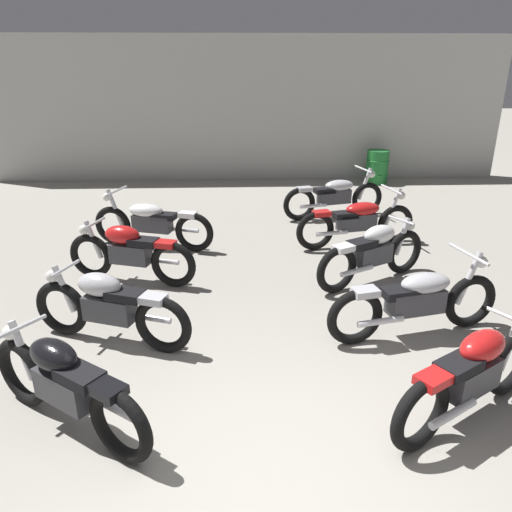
{
  "coord_description": "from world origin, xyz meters",
  "views": [
    {
      "loc": [
        -0.26,
        -2.74,
        3.02
      ],
      "look_at": [
        0.0,
        3.41,
        0.55
      ],
      "focal_mm": 34.61,
      "sensor_mm": 36.0,
      "label": 1
    }
  ],
  "objects_px": {
    "motorcycle_left_row_0": "(65,384)",
    "motorcycle_left_row_2": "(130,252)",
    "motorcycle_right_row_3": "(357,221)",
    "motorcycle_right_row_4": "(335,196)",
    "oil_drum": "(377,167)",
    "motorcycle_right_row_2": "(373,252)",
    "motorcycle_left_row_1": "(109,306)",
    "motorcycle_right_row_1": "(417,300)",
    "motorcycle_left_row_3": "(152,222)",
    "motorcycle_right_row_0": "(472,374)"
  },
  "relations": [
    {
      "from": "motorcycle_right_row_0",
      "to": "motorcycle_right_row_3",
      "type": "height_order",
      "value": "motorcycle_right_row_3"
    },
    {
      "from": "motorcycle_right_row_2",
      "to": "motorcycle_right_row_0",
      "type": "bearing_deg",
      "value": -88.23
    },
    {
      "from": "motorcycle_left_row_1",
      "to": "motorcycle_right_row_3",
      "type": "bearing_deg",
      "value": 40.56
    },
    {
      "from": "motorcycle_right_row_0",
      "to": "motorcycle_right_row_2",
      "type": "relative_size",
      "value": 0.97
    },
    {
      "from": "motorcycle_left_row_2",
      "to": "oil_drum",
      "type": "distance_m",
      "value": 7.86
    },
    {
      "from": "motorcycle_left_row_1",
      "to": "motorcycle_left_row_3",
      "type": "bearing_deg",
      "value": 89.93
    },
    {
      "from": "motorcycle_left_row_1",
      "to": "motorcycle_right_row_1",
      "type": "xyz_separation_m",
      "value": [
        3.49,
        0.02,
        -0.01
      ]
    },
    {
      "from": "motorcycle_left_row_0",
      "to": "motorcycle_left_row_2",
      "type": "height_order",
      "value": "same"
    },
    {
      "from": "motorcycle_left_row_1",
      "to": "motorcycle_right_row_2",
      "type": "bearing_deg",
      "value": 23.94
    },
    {
      "from": "motorcycle_left_row_2",
      "to": "motorcycle_right_row_4",
      "type": "bearing_deg",
      "value": 40.39
    },
    {
      "from": "motorcycle_right_row_0",
      "to": "oil_drum",
      "type": "height_order",
      "value": "motorcycle_right_row_0"
    },
    {
      "from": "motorcycle_right_row_3",
      "to": "oil_drum",
      "type": "bearing_deg",
      "value": 70.77
    },
    {
      "from": "motorcycle_left_row_2",
      "to": "motorcycle_left_row_3",
      "type": "height_order",
      "value": "motorcycle_left_row_3"
    },
    {
      "from": "motorcycle_right_row_0",
      "to": "oil_drum",
      "type": "distance_m",
      "value": 9.14
    },
    {
      "from": "motorcycle_right_row_3",
      "to": "motorcycle_left_row_1",
      "type": "bearing_deg",
      "value": -139.44
    },
    {
      "from": "motorcycle_right_row_4",
      "to": "motorcycle_right_row_2",
      "type": "bearing_deg",
      "value": -91.03
    },
    {
      "from": "motorcycle_right_row_3",
      "to": "motorcycle_right_row_1",
      "type": "bearing_deg",
      "value": -90.25
    },
    {
      "from": "motorcycle_left_row_3",
      "to": "motorcycle_right_row_2",
      "type": "bearing_deg",
      "value": -24.94
    },
    {
      "from": "motorcycle_left_row_2",
      "to": "motorcycle_left_row_3",
      "type": "xyz_separation_m",
      "value": [
        0.09,
        1.41,
        -0.01
      ]
    },
    {
      "from": "motorcycle_right_row_1",
      "to": "motorcycle_left_row_0",
      "type": "bearing_deg",
      "value": -157.91
    },
    {
      "from": "motorcycle_left_row_2",
      "to": "motorcycle_left_row_0",
      "type": "bearing_deg",
      "value": -89.12
    },
    {
      "from": "motorcycle_left_row_1",
      "to": "motorcycle_left_row_2",
      "type": "height_order",
      "value": "same"
    },
    {
      "from": "motorcycle_left_row_0",
      "to": "motorcycle_right_row_3",
      "type": "distance_m",
      "value": 5.65
    },
    {
      "from": "motorcycle_right_row_4",
      "to": "oil_drum",
      "type": "bearing_deg",
      "value": 60.27
    },
    {
      "from": "oil_drum",
      "to": "motorcycle_right_row_2",
      "type": "bearing_deg",
      "value": -105.81
    },
    {
      "from": "motorcycle_right_row_3",
      "to": "motorcycle_right_row_4",
      "type": "xyz_separation_m",
      "value": [
        -0.07,
        1.66,
        0.0
      ]
    },
    {
      "from": "motorcycle_left_row_0",
      "to": "motorcycle_right_row_4",
      "type": "height_order",
      "value": "motorcycle_right_row_4"
    },
    {
      "from": "motorcycle_right_row_3",
      "to": "motorcycle_left_row_0",
      "type": "bearing_deg",
      "value": -128.8
    },
    {
      "from": "motorcycle_left_row_2",
      "to": "motorcycle_right_row_1",
      "type": "height_order",
      "value": "motorcycle_right_row_1"
    },
    {
      "from": "motorcycle_right_row_0",
      "to": "oil_drum",
      "type": "relative_size",
      "value": 2.04
    },
    {
      "from": "motorcycle_right_row_1",
      "to": "motorcycle_left_row_1",
      "type": "bearing_deg",
      "value": -179.64
    },
    {
      "from": "motorcycle_left_row_3",
      "to": "motorcycle_left_row_2",
      "type": "bearing_deg",
      "value": -93.77
    },
    {
      "from": "motorcycle_left_row_2",
      "to": "motorcycle_right_row_4",
      "type": "height_order",
      "value": "motorcycle_right_row_4"
    },
    {
      "from": "motorcycle_right_row_4",
      "to": "motorcycle_right_row_3",
      "type": "bearing_deg",
      "value": -87.69
    },
    {
      "from": "motorcycle_right_row_0",
      "to": "motorcycle_right_row_2",
      "type": "height_order",
      "value": "same"
    },
    {
      "from": "motorcycle_right_row_1",
      "to": "motorcycle_left_row_2",
      "type": "bearing_deg",
      "value": 155.36
    },
    {
      "from": "motorcycle_left_row_1",
      "to": "oil_drum",
      "type": "height_order",
      "value": "motorcycle_left_row_1"
    },
    {
      "from": "motorcycle_left_row_0",
      "to": "motorcycle_right_row_4",
      "type": "relative_size",
      "value": 0.78
    },
    {
      "from": "motorcycle_left_row_2",
      "to": "motorcycle_right_row_2",
      "type": "height_order",
      "value": "same"
    },
    {
      "from": "motorcycle_right_row_0",
      "to": "motorcycle_right_row_2",
      "type": "bearing_deg",
      "value": 91.77
    },
    {
      "from": "motorcycle_left_row_2",
      "to": "motorcycle_right_row_0",
      "type": "height_order",
      "value": "same"
    },
    {
      "from": "motorcycle_right_row_4",
      "to": "motorcycle_right_row_0",
      "type": "bearing_deg",
      "value": -89.68
    },
    {
      "from": "motorcycle_right_row_2",
      "to": "motorcycle_right_row_3",
      "type": "relative_size",
      "value": 0.83
    },
    {
      "from": "motorcycle_left_row_1",
      "to": "motorcycle_right_row_3",
      "type": "distance_m",
      "value": 4.61
    },
    {
      "from": "motorcycle_right_row_4",
      "to": "motorcycle_left_row_2",
      "type": "bearing_deg",
      "value": -139.61
    },
    {
      "from": "motorcycle_right_row_3",
      "to": "motorcycle_right_row_4",
      "type": "height_order",
      "value": "same"
    },
    {
      "from": "motorcycle_left_row_1",
      "to": "motorcycle_left_row_3",
      "type": "height_order",
      "value": "motorcycle_left_row_3"
    },
    {
      "from": "motorcycle_left_row_2",
      "to": "oil_drum",
      "type": "relative_size",
      "value": 2.25
    },
    {
      "from": "motorcycle_left_row_2",
      "to": "motorcycle_right_row_2",
      "type": "bearing_deg",
      "value": -2.69
    },
    {
      "from": "motorcycle_right_row_2",
      "to": "motorcycle_right_row_1",
      "type": "bearing_deg",
      "value": -85.71
    }
  ]
}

